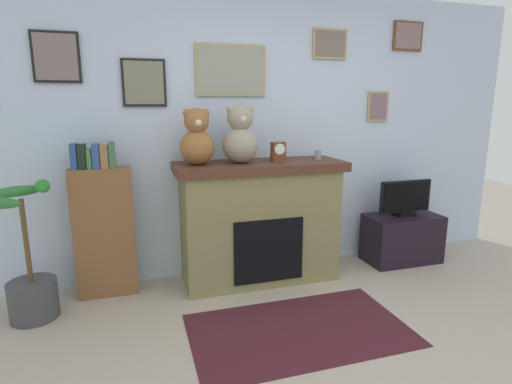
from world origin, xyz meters
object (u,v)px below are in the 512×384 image
(potted_plant, at_px, (31,279))
(television, at_px, (405,199))
(fireplace, at_px, (259,221))
(teddy_bear_tan, at_px, (240,137))
(tv_stand, at_px, (402,238))
(mantel_clock, at_px, (278,152))
(candle_jar, at_px, (318,155))
(bookshelf, at_px, (104,227))
(teddy_bear_brown, at_px, (197,140))

(potted_plant, relative_size, television, 1.84)
(fireplace, xyz_separation_m, teddy_bear_tan, (-0.18, -0.02, 0.76))
(tv_stand, bearing_deg, teddy_bear_tan, 179.53)
(television, bearing_deg, potted_plant, -177.40)
(mantel_clock, bearing_deg, potted_plant, -175.24)
(candle_jar, xyz_separation_m, mantel_clock, (-0.39, -0.00, 0.04))
(bookshelf, relative_size, potted_plant, 1.23)
(mantel_clock, bearing_deg, tv_stand, -0.56)
(television, bearing_deg, tv_stand, 90.00)
(fireplace, xyz_separation_m, bookshelf, (-1.33, 0.07, 0.04))
(bookshelf, bearing_deg, fireplace, -2.92)
(television, relative_size, teddy_bear_tan, 1.15)
(bookshelf, distance_m, teddy_bear_brown, 1.05)
(bookshelf, distance_m, mantel_clock, 1.60)
(bookshelf, height_order, potted_plant, bookshelf)
(fireplace, height_order, bookshelf, bookshelf)
(tv_stand, bearing_deg, television, -90.00)
(teddy_bear_brown, bearing_deg, fireplace, 1.92)
(potted_plant, xyz_separation_m, television, (3.37, 0.15, 0.34))
(teddy_bear_tan, bearing_deg, tv_stand, -0.47)
(candle_jar, distance_m, teddy_bear_brown, 1.11)
(teddy_bear_brown, xyz_separation_m, teddy_bear_tan, (0.37, -0.00, 0.01))
(potted_plant, bearing_deg, candle_jar, 4.03)
(tv_stand, relative_size, teddy_bear_tan, 1.51)
(bookshelf, bearing_deg, tv_stand, -2.01)
(teddy_bear_brown, bearing_deg, bookshelf, 173.70)
(potted_plant, relative_size, mantel_clock, 6.18)
(tv_stand, bearing_deg, bookshelf, 177.99)
(bookshelf, xyz_separation_m, teddy_bear_brown, (0.78, -0.09, 0.70))
(teddy_bear_brown, bearing_deg, candle_jar, 0.03)
(mantel_clock, bearing_deg, bookshelf, 176.67)
(teddy_bear_tan, bearing_deg, television, -0.52)
(potted_plant, xyz_separation_m, teddy_bear_tan, (1.67, 0.17, 1.00))
(television, xyz_separation_m, teddy_bear_brown, (-2.07, 0.02, 0.64))
(fireplace, relative_size, mantel_clock, 8.80)
(candle_jar, bearing_deg, teddy_bear_brown, -179.97)
(teddy_bear_tan, bearing_deg, bookshelf, 175.72)
(television, xyz_separation_m, teddy_bear_tan, (-1.70, 0.02, 0.66))
(bookshelf, bearing_deg, candle_jar, -2.60)
(mantel_clock, relative_size, teddy_bear_tan, 0.34)
(television, bearing_deg, candle_jar, 179.06)
(potted_plant, distance_m, candle_jar, 2.54)
(bookshelf, xyz_separation_m, mantel_clock, (1.49, -0.09, 0.58))
(teddy_bear_brown, distance_m, teddy_bear_tan, 0.37)
(mantel_clock, distance_m, teddy_bear_tan, 0.37)
(television, height_order, candle_jar, candle_jar)
(teddy_bear_brown, bearing_deg, potted_plant, -172.61)
(tv_stand, relative_size, mantel_clock, 4.41)
(mantel_clock, relative_size, teddy_bear_brown, 0.36)
(potted_plant, distance_m, teddy_bear_tan, 1.95)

